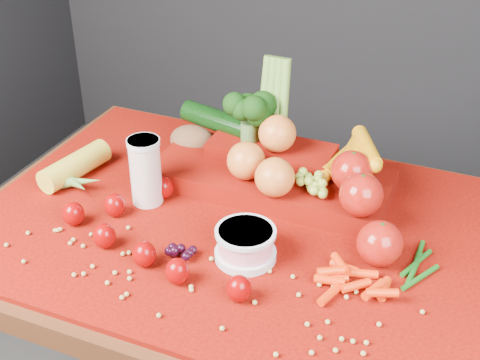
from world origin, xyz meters
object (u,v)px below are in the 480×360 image
at_px(table, 236,262).
at_px(yogurt_bowl, 245,243).
at_px(produce_mound, 286,167).
at_px(milk_glass, 145,169).

distance_m(table, yogurt_bowl, 0.19).
bearing_deg(produce_mound, table, -110.31).
bearing_deg(yogurt_bowl, produce_mound, 92.29).
xyz_separation_m(milk_glass, produce_mound, (0.26, 0.15, -0.02)).
distance_m(milk_glass, produce_mound, 0.30).
distance_m(table, produce_mound, 0.23).
bearing_deg(milk_glass, table, 1.59).
height_order(milk_glass, produce_mound, produce_mound).
bearing_deg(produce_mound, milk_glass, -149.51).
distance_m(yogurt_bowl, produce_mound, 0.25).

